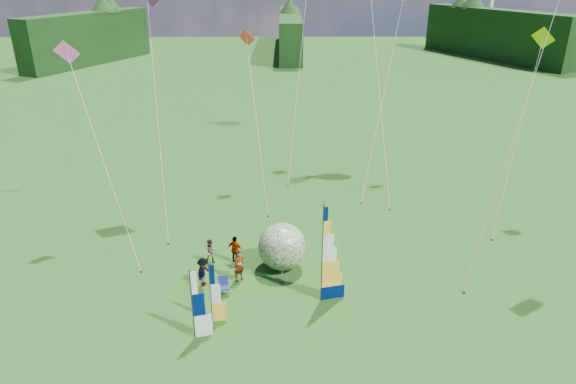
{
  "coord_description": "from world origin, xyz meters",
  "views": [
    {
      "loc": [
        -1.17,
        -19.34,
        15.81
      ],
      "look_at": [
        -1.0,
        4.0,
        5.5
      ],
      "focal_mm": 32.0,
      "sensor_mm": 36.0,
      "label": 1
    }
  ],
  "objects_px": {
    "spectator_a": "(239,265)",
    "spectator_d": "(235,250)",
    "side_banner_left": "(211,294)",
    "spectator_b": "(211,252)",
    "kite_whale": "(378,58)",
    "spectator_c": "(203,272)",
    "feather_banner_main": "(322,256)",
    "side_banner_far": "(192,306)",
    "bol_inflatable": "(282,247)",
    "camp_chair": "(224,286)"
  },
  "relations": [
    {
      "from": "side_banner_left",
      "to": "kite_whale",
      "type": "bearing_deg",
      "value": 55.68
    },
    {
      "from": "spectator_c",
      "to": "spectator_b",
      "type": "bearing_deg",
      "value": 15.2
    },
    {
      "from": "spectator_c",
      "to": "side_banner_left",
      "type": "bearing_deg",
      "value": -146.92
    },
    {
      "from": "spectator_a",
      "to": "spectator_d",
      "type": "height_order",
      "value": "spectator_a"
    },
    {
      "from": "spectator_c",
      "to": "kite_whale",
      "type": "height_order",
      "value": "kite_whale"
    },
    {
      "from": "side_banner_left",
      "to": "kite_whale",
      "type": "relative_size",
      "value": 0.17
    },
    {
      "from": "spectator_c",
      "to": "spectator_d",
      "type": "xyz_separation_m",
      "value": [
        1.51,
        2.34,
        0.01
      ]
    },
    {
      "from": "side_banner_left",
      "to": "kite_whale",
      "type": "xyz_separation_m",
      "value": [
        10.57,
        18.91,
        7.85
      ]
    },
    {
      "from": "camp_chair",
      "to": "bol_inflatable",
      "type": "bearing_deg",
      "value": 24.78
    },
    {
      "from": "spectator_a",
      "to": "spectator_d",
      "type": "relative_size",
      "value": 1.12
    },
    {
      "from": "spectator_c",
      "to": "camp_chair",
      "type": "distance_m",
      "value": 1.49
    },
    {
      "from": "feather_banner_main",
      "to": "spectator_a",
      "type": "xyz_separation_m",
      "value": [
        -4.35,
        1.9,
        -1.73
      ]
    },
    {
      "from": "side_banner_far",
      "to": "camp_chair",
      "type": "xyz_separation_m",
      "value": [
        1.0,
        3.45,
        -1.29
      ]
    },
    {
      "from": "spectator_a",
      "to": "kite_whale",
      "type": "xyz_separation_m",
      "value": [
        9.55,
        15.32,
        8.52
      ]
    },
    {
      "from": "feather_banner_main",
      "to": "spectator_d",
      "type": "distance_m",
      "value": 6.3
    },
    {
      "from": "bol_inflatable",
      "to": "spectator_d",
      "type": "bearing_deg",
      "value": 167.99
    },
    {
      "from": "feather_banner_main",
      "to": "kite_whale",
      "type": "distance_m",
      "value": 19.22
    },
    {
      "from": "bol_inflatable",
      "to": "kite_whale",
      "type": "bearing_deg",
      "value": 62.77
    },
    {
      "from": "spectator_b",
      "to": "spectator_c",
      "type": "bearing_deg",
      "value": -94.32
    },
    {
      "from": "side_banner_far",
      "to": "kite_whale",
      "type": "xyz_separation_m",
      "value": [
        11.23,
        20.09,
        7.66
      ]
    },
    {
      "from": "kite_whale",
      "to": "spectator_c",
      "type": "bearing_deg",
      "value": -145.19
    },
    {
      "from": "spectator_a",
      "to": "spectator_d",
      "type": "xyz_separation_m",
      "value": [
        -0.36,
        1.87,
        -0.1
      ]
    },
    {
      "from": "spectator_a",
      "to": "spectator_b",
      "type": "relative_size",
      "value": 1.25
    },
    {
      "from": "spectator_b",
      "to": "kite_whale",
      "type": "xyz_separation_m",
      "value": [
        11.32,
        13.53,
        8.7
      ]
    },
    {
      "from": "side_banner_left",
      "to": "spectator_b",
      "type": "xyz_separation_m",
      "value": [
        -0.75,
        5.38,
        -0.85
      ]
    },
    {
      "from": "spectator_a",
      "to": "feather_banner_main",
      "type": "bearing_deg",
      "value": -65.61
    },
    {
      "from": "side_banner_left",
      "to": "side_banner_far",
      "type": "relative_size",
      "value": 0.9
    },
    {
      "from": "side_banner_left",
      "to": "camp_chair",
      "type": "relative_size",
      "value": 3.25
    },
    {
      "from": "side_banner_far",
      "to": "side_banner_left",
      "type": "bearing_deg",
      "value": 46.73
    },
    {
      "from": "feather_banner_main",
      "to": "kite_whale",
      "type": "bearing_deg",
      "value": 59.39
    },
    {
      "from": "side_banner_far",
      "to": "bol_inflatable",
      "type": "bearing_deg",
      "value": 42.43
    },
    {
      "from": "feather_banner_main",
      "to": "side_banner_left",
      "type": "relative_size",
      "value": 1.67
    },
    {
      "from": "feather_banner_main",
      "to": "spectator_b",
      "type": "distance_m",
      "value": 7.39
    },
    {
      "from": "bol_inflatable",
      "to": "camp_chair",
      "type": "bearing_deg",
      "value": -139.15
    },
    {
      "from": "side_banner_far",
      "to": "kite_whale",
      "type": "distance_m",
      "value": 24.26
    },
    {
      "from": "spectator_d",
      "to": "kite_whale",
      "type": "height_order",
      "value": "kite_whale"
    },
    {
      "from": "spectator_b",
      "to": "camp_chair",
      "type": "relative_size",
      "value": 1.52
    },
    {
      "from": "side_banner_left",
      "to": "spectator_b",
      "type": "relative_size",
      "value": 2.13
    },
    {
      "from": "side_banner_left",
      "to": "side_banner_far",
      "type": "distance_m",
      "value": 1.36
    },
    {
      "from": "feather_banner_main",
      "to": "spectator_b",
      "type": "height_order",
      "value": "feather_banner_main"
    },
    {
      "from": "spectator_a",
      "to": "spectator_d",
      "type": "distance_m",
      "value": 1.9
    },
    {
      "from": "spectator_c",
      "to": "spectator_d",
      "type": "bearing_deg",
      "value": -15.03
    },
    {
      "from": "spectator_d",
      "to": "feather_banner_main",
      "type": "bearing_deg",
      "value": 166.72
    },
    {
      "from": "side_banner_left",
      "to": "spectator_c",
      "type": "height_order",
      "value": "side_banner_left"
    },
    {
      "from": "side_banner_far",
      "to": "spectator_a",
      "type": "height_order",
      "value": "side_banner_far"
    },
    {
      "from": "bol_inflatable",
      "to": "spectator_c",
      "type": "height_order",
      "value": "bol_inflatable"
    },
    {
      "from": "bol_inflatable",
      "to": "camp_chair",
      "type": "xyz_separation_m",
      "value": [
        -3.02,
        -2.61,
        -0.86
      ]
    },
    {
      "from": "feather_banner_main",
      "to": "spectator_c",
      "type": "distance_m",
      "value": 6.64
    },
    {
      "from": "bol_inflatable",
      "to": "spectator_b",
      "type": "relative_size",
      "value": 1.8
    },
    {
      "from": "spectator_d",
      "to": "kite_whale",
      "type": "relative_size",
      "value": 0.09
    }
  ]
}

